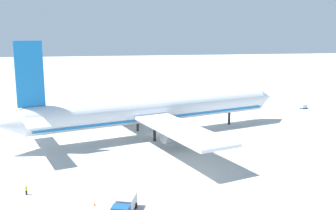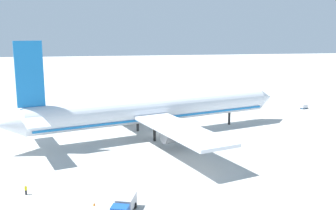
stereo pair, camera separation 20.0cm
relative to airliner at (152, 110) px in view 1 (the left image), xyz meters
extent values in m
plane|color=#B2B2AD|center=(1.27, 0.44, -6.70)|extent=(600.00, 600.00, 0.00)
cylinder|color=silver|center=(1.27, 0.44, 0.18)|extent=(65.10, 26.19, 6.65)
cone|color=silver|center=(35.36, 11.16, 0.18)|extent=(7.04, 7.82, 6.52)
cone|color=silver|center=(-33.45, -10.48, 0.18)|extent=(8.24, 8.03, 6.32)
cube|color=#1972BF|center=(-28.37, -8.89, 10.81)|extent=(5.87, 2.28, 14.60)
cube|color=silver|center=(-30.89, -2.56, 1.51)|extent=(7.67, 12.38, 0.36)
cube|color=silver|center=(-26.81, -15.52, 1.51)|extent=(7.67, 12.38, 0.36)
cube|color=silver|center=(-7.46, 17.17, -0.82)|extent=(17.74, 31.81, 0.70)
cylinder|color=slate|center=(-5.13, 13.11, -3.04)|extent=(6.12, 5.14, 3.74)
cube|color=silver|center=(3.69, -18.29, -0.82)|extent=(17.74, 31.81, 0.70)
cylinder|color=slate|center=(3.27, -13.62, -3.04)|extent=(6.79, 5.36, 3.75)
cylinder|color=black|center=(23.36, 7.38, -4.92)|extent=(0.70, 0.70, 3.55)
cylinder|color=black|center=(-3.48, 4.53, -4.92)|extent=(0.70, 0.70, 3.55)
cylinder|color=black|center=(-0.28, -5.64, -4.92)|extent=(0.70, 0.70, 3.55)
cube|color=#1972BF|center=(1.27, 0.44, -1.65)|extent=(62.48, 25.08, 0.50)
cube|color=#B2B2B7|center=(-9.83, -42.39, -5.31)|extent=(3.60, 4.51, 1.88)
cylinder|color=black|center=(-8.40, -42.01, -6.25)|extent=(0.57, 0.95, 0.90)
cylinder|color=black|center=(-10.73, -41.21, -6.25)|extent=(0.57, 0.95, 0.90)
cube|color=#26598C|center=(56.24, 24.57, -6.42)|extent=(2.88, 2.16, 0.15)
cylinder|color=#333338|center=(54.75, 24.05, -6.42)|extent=(0.59, 0.27, 0.08)
cube|color=silver|center=(56.24, 24.57, -5.77)|extent=(2.45, 1.90, 1.15)
cylinder|color=black|center=(55.55, 23.58, -6.50)|extent=(0.42, 0.24, 0.40)
cylinder|color=black|center=(55.09, 24.91, -6.50)|extent=(0.42, 0.24, 0.40)
cylinder|color=black|center=(57.39, 24.23, -6.50)|extent=(0.42, 0.24, 0.40)
cylinder|color=black|center=(56.93, 25.55, -6.50)|extent=(0.42, 0.24, 0.40)
cube|color=#595B60|center=(-40.07, 34.69, -6.42)|extent=(3.17, 2.87, 0.15)
cylinder|color=#333338|center=(-38.67, 35.75, -6.42)|extent=(0.53, 0.42, 0.08)
cube|color=silver|center=(-40.07, 34.69, -5.85)|extent=(2.71, 2.48, 1.00)
cylinder|color=black|center=(-39.61, 35.91, -6.50)|extent=(0.39, 0.34, 0.40)
cylinder|color=black|center=(-38.77, 34.80, -6.50)|extent=(0.39, 0.34, 0.40)
cylinder|color=black|center=(-41.38, 34.58, -6.50)|extent=(0.39, 0.34, 0.40)
cylinder|color=black|center=(-40.54, 33.46, -6.50)|extent=(0.39, 0.34, 0.40)
cylinder|color=black|center=(-26.00, -33.79, -6.29)|extent=(0.39, 0.39, 0.83)
cylinder|color=yellow|center=(-26.00, -33.79, -5.56)|extent=(0.49, 0.49, 0.62)
sphere|color=tan|center=(-26.00, -33.79, -5.14)|extent=(0.22, 0.22, 0.22)
cone|color=orange|center=(45.29, 44.99, -6.42)|extent=(0.36, 0.36, 0.55)
cone|color=orange|center=(-14.71, -39.91, -6.42)|extent=(0.36, 0.36, 0.55)
camera|label=1|loc=(-13.34, -98.79, 20.79)|focal=42.07mm
camera|label=2|loc=(-13.15, -98.82, 20.79)|focal=42.07mm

